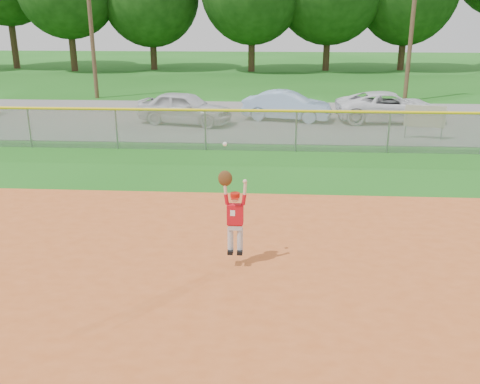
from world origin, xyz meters
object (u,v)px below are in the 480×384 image
at_px(car_blue, 287,106).
at_px(car_white_b, 390,107).
at_px(car_white_a, 185,108).
at_px(sponsor_sign, 425,117).
at_px(ballplayer, 234,213).

distance_m(car_blue, car_white_b, 4.74).
xyz_separation_m(car_white_a, sponsor_sign, (10.03, -2.48, 0.16)).
height_order(car_white_a, ballplayer, ballplayer).
bearing_deg(car_white_b, ballplayer, 155.77).
relative_size(car_blue, sponsor_sign, 2.64).
bearing_deg(sponsor_sign, ballplayer, -120.00).
distance_m(car_white_b, ballplayer, 16.45).
relative_size(car_white_a, sponsor_sign, 2.76).
xyz_separation_m(car_blue, ballplayer, (-1.35, -15.32, 0.48)).
bearing_deg(car_blue, car_white_b, -78.46).
relative_size(car_white_a, car_blue, 1.05).
xyz_separation_m(car_white_a, ballplayer, (3.28, -14.17, 0.42)).
bearing_deg(car_white_a, car_blue, -61.67).
bearing_deg(ballplayer, car_white_a, 103.05).
distance_m(car_white_a, car_blue, 4.78).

